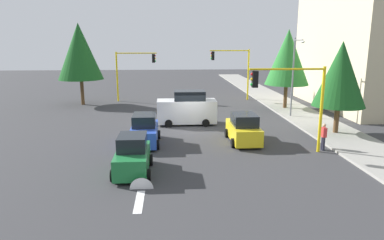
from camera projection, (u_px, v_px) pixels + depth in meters
ground_plane at (191, 130)px, 27.14m from camera, size 120.00×120.00×0.00m
sidewalk_kerb at (300, 114)px, 32.67m from camera, size 80.00×4.00×0.15m
lane_arrow_near at (141, 194)px, 15.74m from camera, size 2.40×1.10×1.10m
apartment_block at (370, 27)px, 35.18m from camera, size 16.32×9.30×16.22m
traffic_signal_far_left at (233, 64)px, 40.25m from camera, size 0.36×4.59×5.82m
traffic_signal_far_right at (133, 66)px, 39.55m from camera, size 0.36×4.59×5.56m
traffic_signal_near_left at (292, 92)px, 20.85m from camera, size 0.36×4.59×5.25m
street_lamp_curbside at (295, 69)px, 30.30m from camera, size 2.15×0.28×7.00m
tree_roadside_near at (341, 74)px, 24.91m from camera, size 3.70×3.70×6.73m
tree_opposite_side at (80, 51)px, 36.89m from camera, size 4.69×4.69×8.60m
tree_roadside_mid at (288, 57)px, 34.45m from camera, size 4.30×4.30×7.86m
delivery_van_white at (187, 109)px, 28.80m from camera, size 2.22×4.80×2.77m
car_blue at (144, 131)px, 23.29m from camera, size 4.00×2.01×1.98m
car_green at (133, 156)px, 18.14m from camera, size 3.62×1.94×1.98m
car_yellow at (243, 129)px, 23.70m from camera, size 4.08×2.06×1.98m
pedestrian_crossing at (324, 136)px, 21.93m from camera, size 0.40×0.24×1.70m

